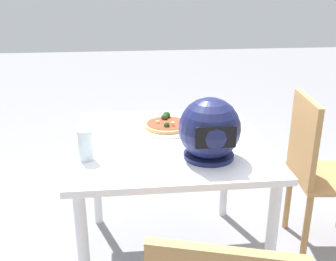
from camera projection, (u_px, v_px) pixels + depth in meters
ground_plane at (169, 259)px, 2.25m from camera, size 14.00×14.00×0.00m
dining_table at (169, 156)px, 2.03m from camera, size 0.94×0.95×0.72m
pizza_plate at (167, 128)px, 2.14m from camera, size 0.31×0.31×0.01m
pizza at (167, 124)px, 2.14m from camera, size 0.24×0.24×0.06m
motorcycle_helmet at (210, 130)px, 1.76m from camera, size 0.28×0.28×0.28m
drinking_glass at (86, 145)px, 1.76m from camera, size 0.07×0.07×0.14m
chair_side at (317, 167)px, 2.21m from camera, size 0.44×0.44×0.90m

